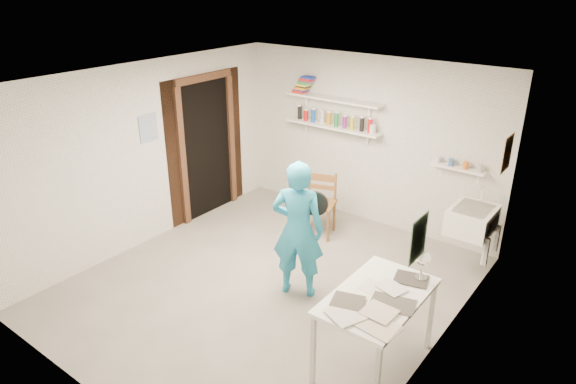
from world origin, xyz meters
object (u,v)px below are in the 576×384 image
Objects in this scene: man at (298,230)px; work_table at (375,331)px; wall_clock at (315,203)px; wooden_chair at (319,204)px; desk_lamp at (423,258)px; belfast_sink at (472,220)px.

man is 1.37× the size of work_table.
wall_clock is (0.09, 0.20, 0.27)m from man.
wall_clock reaches higher than work_table.
work_table is (1.88, -1.86, -0.07)m from wooden_chair.
wall_clock is at bearing -77.05° from wooden_chair.
man is at bearing 176.92° from desk_lamp.
wall_clock reaches higher than belfast_sink.
work_table is 8.00× the size of desk_lamp.
belfast_sink is 0.51× the size of work_table.
man is at bearing 156.76° from work_table.
wall_clock is 1.41m from desk_lamp.
belfast_sink is at bearing 92.83° from desk_lamp.
wall_clock is 1.56m from work_table.
wooden_chair reaches higher than work_table.
belfast_sink is 2.12m from man.
wooden_chair is (-0.60, 1.31, -0.34)m from man.
desk_lamp is (0.19, 0.47, 0.61)m from work_table.
wooden_chair is at bearing -89.19° from man.
wooden_chair is at bearing 146.04° from desk_lamp.
man reaches higher than desk_lamp.
desk_lamp is at bearing -52.80° from wooden_chair.
belfast_sink is 4.10× the size of desk_lamp.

